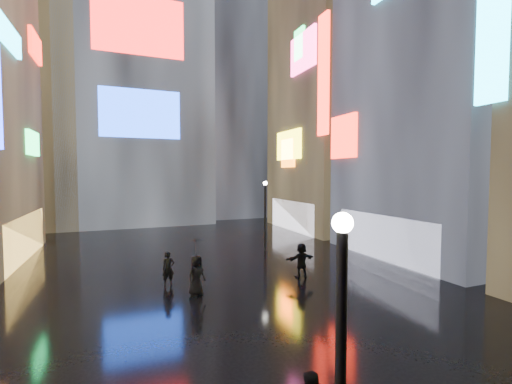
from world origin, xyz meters
TOP-DOWN VIEW (x-y plane):
  - ground at (0.00, 20.00)m, footprint 140.00×140.00m
  - building_right_mid at (15.98, 17.01)m, footprint 10.28×13.70m
  - building_right_far at (15.98, 30.00)m, footprint 10.28×12.00m
  - tower_main at (-3.00, 43.97)m, footprint 16.00×14.20m
  - tower_flank_right at (9.00, 46.00)m, footprint 12.00×12.00m
  - tower_flank_left at (-14.00, 42.00)m, footprint 10.00×10.00m
  - lamp_near at (-2.25, 3.09)m, footprint 0.30×0.30m
  - lamp_far at (4.82, 22.27)m, footprint 0.30×0.30m
  - pedestrian_4 at (-1.85, 14.99)m, footprint 1.11×0.99m
  - pedestrian_5 at (4.14, 15.60)m, footprint 1.79×0.64m
  - pedestrian_6 at (-2.90, 16.90)m, footprint 0.70×0.52m
  - umbrella_2 at (-1.85, 14.99)m, footprint 1.23×1.23m

SIDE VIEW (x-z plane):
  - ground at x=0.00m, z-range 0.00..0.00m
  - pedestrian_6 at x=-2.90m, z-range 0.00..1.75m
  - pedestrian_5 at x=4.14m, z-range 0.00..1.91m
  - pedestrian_4 at x=-1.85m, z-range 0.00..1.91m
  - umbrella_2 at x=-1.85m, z-range 1.91..2.71m
  - lamp_near at x=-2.25m, z-range 0.34..5.54m
  - lamp_far at x=4.82m, z-range 0.34..5.54m
  - tower_flank_left at x=-14.00m, z-range 0.00..26.00m
  - building_right_far at x=15.98m, z-range -0.02..27.98m
  - building_right_mid at x=15.98m, z-range -0.01..29.99m
  - tower_flank_right at x=9.00m, z-range 0.00..34.00m
  - tower_main at x=-3.00m, z-range 0.01..42.01m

